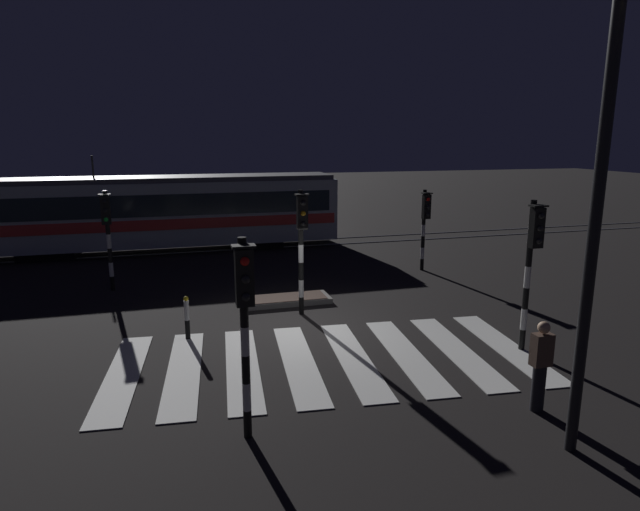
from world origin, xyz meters
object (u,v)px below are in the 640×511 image
Objects in this scene: traffic_light_median_centre at (302,234)px; traffic_light_kerb_mid_left at (245,310)px; tram at (155,212)px; street_lamp_near_kerb at (615,163)px; pedestrian_waiting_at_kerb at (540,366)px; traffic_light_corner_near_right at (532,254)px; traffic_light_corner_far_left at (107,226)px; traffic_light_corner_far_right at (425,218)px; bollard_island_edge at (187,318)px.

traffic_light_kerb_mid_left is at bearing -111.79° from traffic_light_median_centre.
tram is at bearing 111.60° from traffic_light_median_centre.
street_lamp_near_kerb reaches higher than tram.
traffic_light_median_centre is 1.03× the size of traffic_light_kerb_mid_left.
traffic_light_kerb_mid_left is 5.42m from pedestrian_waiting_at_kerb.
traffic_light_corner_far_left is (-9.73, 7.99, -0.19)m from traffic_light_corner_near_right.
traffic_light_kerb_mid_left is at bearing -84.19° from tram.
street_lamp_near_kerb reaches higher than traffic_light_median_centre.
traffic_light_corner_far_right is (10.97, -0.25, -0.16)m from traffic_light_corner_far_left.
pedestrian_waiting_at_kerb is at bearing -67.51° from tram.
traffic_light_corner_far_left is 14.52m from street_lamp_near_kerb.
traffic_light_median_centre is 10.95m from tram.
pedestrian_waiting_at_kerb is (-1.53, -2.47, -1.46)m from traffic_light_corner_near_right.
traffic_light_corner_near_right is 1.04× the size of traffic_light_kerb_mid_left.
street_lamp_near_kerb is at bearing -72.18° from traffic_light_median_centre.
traffic_light_corner_far_right is 2.72× the size of bollard_island_edge.
traffic_light_corner_far_right is 1.77× the size of pedestrian_waiting_at_kerb.
tram is (-4.02, 10.16, -0.57)m from traffic_light_median_centre.
street_lamp_near_kerb is at bearing -70.03° from tram.
pedestrian_waiting_at_kerb is (6.86, -16.58, -0.87)m from tram.
traffic_light_corner_near_right is 2.07× the size of pedestrian_waiting_at_kerb.
pedestrian_waiting_at_kerb is at bearing -51.88° from traffic_light_corner_far_left.
pedestrian_waiting_at_kerb is at bearing -66.14° from traffic_light_median_centre.
street_lamp_near_kerb is 9.77m from bollard_island_edge.
traffic_light_corner_near_right reaches higher than traffic_light_kerb_mid_left.
street_lamp_near_kerb is (2.54, -7.90, 2.23)m from traffic_light_median_centre.
tram is 9.31× the size of pedestrian_waiting_at_kerb.
traffic_light_median_centre reaches higher than bollard_island_edge.
traffic_light_corner_far_right is at bearing -33.50° from tram.
street_lamp_near_kerb reaches higher than traffic_light_corner_near_right.
traffic_light_corner_near_right is 1.09× the size of traffic_light_corner_far_left.
traffic_light_corner_far_right reaches higher than pedestrian_waiting_at_kerb.
traffic_light_corner_near_right is 7.04m from traffic_light_kerb_mid_left.
traffic_light_corner_far_left is 10.44m from traffic_light_kerb_mid_left.
traffic_light_corner_near_right is 0.49× the size of street_lamp_near_kerb.
street_lamp_near_kerb reaches higher than traffic_light_corner_far_right.
street_lamp_near_kerb reaches higher than traffic_light_corner_far_left.
tram is (1.34, 6.13, -0.40)m from traffic_light_corner_far_left.
traffic_light_corner_near_right is at bearing 16.59° from traffic_light_kerb_mid_left.
traffic_light_median_centre is 3.16× the size of bollard_island_edge.
traffic_light_corner_near_right is 12.59m from traffic_light_corner_far_left.
street_lamp_near_kerb is (7.91, -11.94, 2.40)m from traffic_light_corner_far_left.
traffic_light_corner_far_left reaches higher than traffic_light_corner_far_right.
traffic_light_corner_near_right is at bearing 65.15° from street_lamp_near_kerb.
traffic_light_corner_near_right reaches higher than traffic_light_corner_far_left.
traffic_light_corner_far_left is 5.77m from bollard_island_edge.
bollard_island_edge is at bearing 158.97° from traffic_light_corner_near_right.
tram is 14.35× the size of bollard_island_edge.
traffic_light_kerb_mid_left reaches higher than traffic_light_corner_far_left.
traffic_light_corner_far_left is 6.72m from traffic_light_median_centre.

